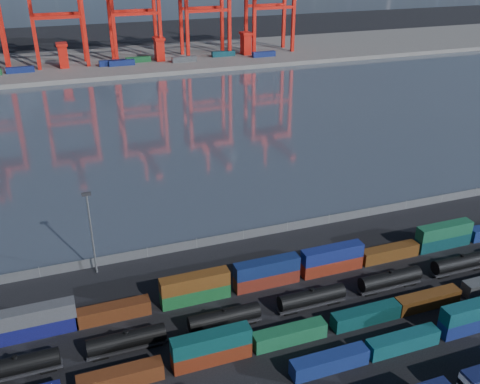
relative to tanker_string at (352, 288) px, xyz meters
name	(u,v)px	position (x,y,z in m)	size (l,w,h in m)	color
ground	(303,321)	(-10.76, -3.00, -1.87)	(700.00, 700.00, 0.00)	black
harbor_water	(162,127)	(-10.76, 102.00, -1.87)	(700.00, 700.00, 0.00)	#323C49
far_quay	(116,61)	(-10.76, 207.00, -0.87)	(700.00, 70.00, 2.00)	#514F4C
container_row_south	(343,355)	(-9.62, -13.89, 0.01)	(139.23, 2.42, 5.15)	#414347
container_row_mid	(373,312)	(0.16, -6.58, -0.19)	(141.25, 2.41, 5.14)	#474A4D
container_row_north	(292,269)	(-7.43, 8.41, 0.35)	(141.99, 2.45, 5.21)	navy
tanker_string	(352,288)	(0.00, 0.00, 0.00)	(120.66, 2.61, 3.74)	black
waterfront_fence	(243,235)	(-10.76, 25.00, -0.87)	(160.12, 0.12, 2.20)	#595B5E
yard_light_mast	(91,229)	(-40.76, 23.00, 7.42)	(1.60, 0.40, 16.60)	slate
quay_containers	(96,64)	(-21.76, 192.46, 1.43)	(172.58, 10.99, 2.60)	navy
straddle_carriers	(112,51)	(-13.26, 197.00, 5.95)	(140.00, 7.00, 11.10)	red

